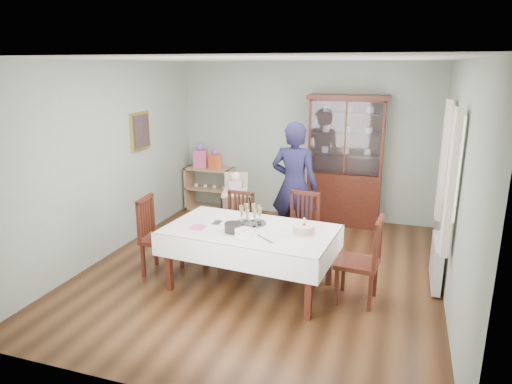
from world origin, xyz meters
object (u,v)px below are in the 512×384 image
at_px(chair_end_right, 358,277).
at_px(chair_far_left, 236,239).
at_px(sideboard, 210,188).
at_px(dining_table, 250,258).
at_px(gift_bag_pink, 200,157).
at_px(chair_end_left, 161,250).
at_px(champagne_tray, 250,219).
at_px(gift_bag_orange, 215,160).
at_px(birthday_cake, 304,230).
at_px(high_chair, 236,214).
at_px(woman, 294,186).
at_px(chair_far_right, 300,243).
at_px(china_cabinet, 345,159).

bearing_deg(chair_end_right, chair_far_left, -107.99).
bearing_deg(sideboard, chair_end_right, -41.53).
distance_m(dining_table, gift_bag_pink, 3.40).
distance_m(chair_end_left, champagne_tray, 1.32).
bearing_deg(champagne_tray, gift_bag_orange, 121.33).
bearing_deg(dining_table, birthday_cake, 2.42).
height_order(sideboard, gift_bag_orange, gift_bag_orange).
height_order(chair_end_left, high_chair, high_chair).
bearing_deg(birthday_cake, chair_end_right, 3.45).
bearing_deg(birthday_cake, champagne_tray, 171.15).
bearing_deg(woman, high_chair, 4.17).
bearing_deg(champagne_tray, chair_far_right, 59.53).
bearing_deg(chair_end_left, chair_far_right, -67.44).
height_order(china_cabinet, high_chair, china_cabinet).
bearing_deg(champagne_tray, high_chair, 117.86).
xyz_separation_m(gift_bag_pink, gift_bag_orange, (0.29, 0.00, -0.03)).
bearing_deg(sideboard, chair_end_left, -79.33).
bearing_deg(gift_bag_orange, chair_end_left, -81.92).
distance_m(chair_end_left, gift_bag_pink, 2.87).
xyz_separation_m(china_cabinet, champagne_tray, (-0.78, -2.61, -0.29)).
xyz_separation_m(chair_far_right, woman, (-0.23, 0.55, 0.65)).
distance_m(chair_far_right, birthday_cake, 1.05).
relative_size(china_cabinet, chair_end_left, 2.15).
height_order(champagne_tray, gift_bag_orange, gift_bag_orange).
bearing_deg(woman, chair_far_right, 114.18).
height_order(chair_end_left, gift_bag_pink, gift_bag_pink).
bearing_deg(chair_far_left, sideboard, 127.09).
bearing_deg(woman, gift_bag_orange, -34.03).
relative_size(woman, champagne_tray, 4.85).
height_order(chair_far_left, chair_end_left, chair_end_left).
distance_m(dining_table, gift_bag_orange, 3.24).
distance_m(dining_table, high_chair, 1.58).
distance_m(woman, champagne_tray, 1.34).
relative_size(chair_far_left, woman, 0.49).
xyz_separation_m(dining_table, chair_end_right, (1.29, 0.07, -0.08)).
xyz_separation_m(sideboard, chair_end_left, (0.51, -2.72, -0.10)).
relative_size(china_cabinet, sideboard, 2.42).
relative_size(dining_table, woman, 1.11).
bearing_deg(chair_far_left, china_cabinet, 61.90).
xyz_separation_m(sideboard, champagne_tray, (1.72, -2.63, 0.43)).
bearing_deg(china_cabinet, dining_table, -105.17).
relative_size(dining_table, birthday_cake, 7.30).
distance_m(chair_far_right, chair_end_left, 1.87).
bearing_deg(dining_table, chair_end_right, 2.94).
distance_m(sideboard, chair_far_left, 2.35).
relative_size(china_cabinet, woman, 1.16).
relative_size(chair_far_right, gift_bag_orange, 2.66).
distance_m(chair_end_left, high_chair, 1.48).
distance_m(chair_end_right, champagne_tray, 1.43).
bearing_deg(chair_end_right, birthday_cake, -82.05).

